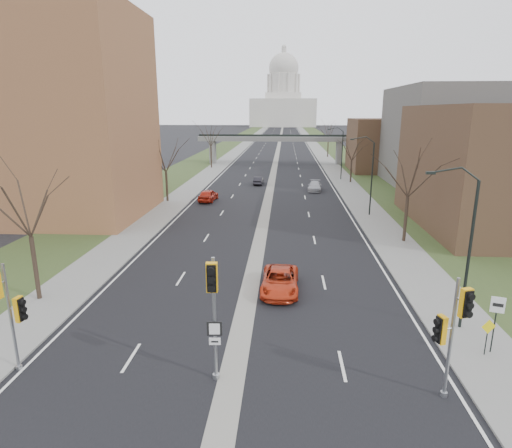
# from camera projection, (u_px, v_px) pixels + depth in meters

# --- Properties ---
(ground) EXTENTS (700.00, 700.00, 0.00)m
(ground) POSITION_uv_depth(u_px,v_px,m) (230.00, 389.00, 18.20)
(ground) COLOR black
(ground) RESTS_ON ground
(road_surface) EXTENTS (20.00, 600.00, 0.01)m
(road_surface) POSITION_uv_depth(u_px,v_px,m) (280.00, 142.00, 162.86)
(road_surface) COLOR black
(road_surface) RESTS_ON ground
(median_strip) EXTENTS (1.20, 600.00, 0.02)m
(median_strip) POSITION_uv_depth(u_px,v_px,m) (280.00, 142.00, 162.86)
(median_strip) COLOR gray
(median_strip) RESTS_ON ground
(sidewalk_right) EXTENTS (4.00, 600.00, 0.12)m
(sidewalk_right) POSITION_uv_depth(u_px,v_px,m) (311.00, 142.00, 162.06)
(sidewalk_right) COLOR gray
(sidewalk_right) RESTS_ON ground
(sidewalk_left) EXTENTS (4.00, 600.00, 0.12)m
(sidewalk_left) POSITION_uv_depth(u_px,v_px,m) (248.00, 142.00, 163.63)
(sidewalk_left) COLOR gray
(sidewalk_left) RESTS_ON ground
(grass_verge_right) EXTENTS (8.00, 600.00, 0.10)m
(grass_verge_right) POSITION_uv_depth(u_px,v_px,m) (327.00, 142.00, 161.67)
(grass_verge_right) COLOR #2C3B1B
(grass_verge_right) RESTS_ON ground
(grass_verge_left) EXTENTS (8.00, 600.00, 0.10)m
(grass_verge_left) POSITION_uv_depth(u_px,v_px,m) (233.00, 142.00, 164.02)
(grass_verge_left) COLOR #2C3B1B
(grass_verge_left) RESTS_ON ground
(apartment_building) EXTENTS (25.00, 16.00, 22.00)m
(apartment_building) POSITION_uv_depth(u_px,v_px,m) (24.00, 115.00, 46.01)
(apartment_building) COLOR #945F3B
(apartment_building) RESTS_ON ground
(commercial_block_near) EXTENTS (16.00, 20.00, 12.00)m
(commercial_block_near) POSITION_uv_depth(u_px,v_px,m) (506.00, 168.00, 42.10)
(commercial_block_near) COLOR brown
(commercial_block_near) RESTS_ON ground
(commercial_block_mid) EXTENTS (18.00, 22.00, 15.00)m
(commercial_block_mid) POSITION_uv_depth(u_px,v_px,m) (456.00, 138.00, 64.60)
(commercial_block_mid) COLOR #5C5954
(commercial_block_mid) RESTS_ON ground
(commercial_block_far) EXTENTS (14.00, 14.00, 10.00)m
(commercial_block_far) POSITION_uv_depth(u_px,v_px,m) (387.00, 145.00, 82.99)
(commercial_block_far) COLOR brown
(commercial_block_far) RESTS_ON ground
(pedestrian_bridge) EXTENTS (34.00, 3.00, 6.45)m
(pedestrian_bridge) POSITION_uv_depth(u_px,v_px,m) (275.00, 142.00, 94.11)
(pedestrian_bridge) COLOR slate
(pedestrian_bridge) RESTS_ON ground
(capitol) EXTENTS (48.00, 42.00, 55.75)m
(capitol) POSITION_uv_depth(u_px,v_px,m) (283.00, 101.00, 322.04)
(capitol) COLOR beige
(capitol) RESTS_ON ground
(streetlight_near) EXTENTS (2.61, 0.20, 8.70)m
(streetlight_near) POSITION_uv_depth(u_px,v_px,m) (459.00, 203.00, 21.49)
(streetlight_near) COLOR black
(streetlight_near) RESTS_ON sidewalk_right
(streetlight_mid) EXTENTS (2.61, 0.20, 8.70)m
(streetlight_mid) POSITION_uv_depth(u_px,v_px,m) (366.00, 154.00, 46.56)
(streetlight_mid) COLOR black
(streetlight_mid) RESTS_ON sidewalk_right
(streetlight_far) EXTENTS (2.61, 0.20, 8.70)m
(streetlight_far) POSITION_uv_depth(u_px,v_px,m) (338.00, 139.00, 71.63)
(streetlight_far) COLOR black
(streetlight_far) RESTS_ON sidewalk_right
(tree_left_a) EXTENTS (7.20, 7.20, 9.40)m
(tree_left_a) POSITION_uv_depth(u_px,v_px,m) (25.00, 196.00, 25.06)
(tree_left_a) COLOR #382B21
(tree_left_a) RESTS_ON sidewalk_left
(tree_left_b) EXTENTS (6.75, 6.75, 8.81)m
(tree_left_b) POSITION_uv_depth(u_px,v_px,m) (165.00, 154.00, 54.10)
(tree_left_b) COLOR #382B21
(tree_left_b) RESTS_ON sidewalk_left
(tree_left_c) EXTENTS (7.65, 7.65, 9.99)m
(tree_left_c) POSITION_uv_depth(u_px,v_px,m) (211.00, 133.00, 86.68)
(tree_left_c) COLOR #382B21
(tree_left_c) RESTS_ON sidewalk_left
(tree_right_a) EXTENTS (7.20, 7.20, 9.40)m
(tree_right_a) POSITION_uv_depth(u_px,v_px,m) (410.00, 169.00, 36.87)
(tree_right_a) COLOR #382B21
(tree_right_a) RESTS_ON sidewalk_right
(tree_right_b) EXTENTS (6.30, 6.30, 8.22)m
(tree_right_b) POSITION_uv_depth(u_px,v_px,m) (352.00, 147.00, 68.90)
(tree_right_b) COLOR #382B21
(tree_right_b) RESTS_ON sidewalk_right
(tree_right_c) EXTENTS (7.65, 7.65, 9.99)m
(tree_right_c) POSITION_uv_depth(u_px,v_px,m) (329.00, 129.00, 107.16)
(tree_right_c) COLOR #382B21
(tree_right_c) RESTS_ON sidewalk_right
(signal_pole_left) EXTENTS (1.02, 0.88, 5.14)m
(signal_pole_left) POSITION_uv_depth(u_px,v_px,m) (9.00, 304.00, 18.49)
(signal_pole_left) COLOR gray
(signal_pole_left) RESTS_ON ground
(signal_pole_median) EXTENTS (0.65, 0.93, 5.66)m
(signal_pole_median) POSITION_uv_depth(u_px,v_px,m) (213.00, 299.00, 17.59)
(signal_pole_median) COLOR gray
(signal_pole_median) RESTS_ON ground
(signal_pole_right) EXTENTS (1.16, 0.88, 5.26)m
(signal_pole_right) POSITION_uv_depth(u_px,v_px,m) (452.00, 324.00, 16.62)
(signal_pole_right) COLOR gray
(signal_pole_right) RESTS_ON ground
(speed_limit_sign) EXTENTS (0.60, 0.23, 2.90)m
(speed_limit_sign) POSITION_uv_depth(u_px,v_px,m) (496.00, 314.00, 20.26)
(speed_limit_sign) COLOR black
(speed_limit_sign) RESTS_ON sidewalk_right
(warning_sign) EXTENTS (0.71, 0.18, 1.85)m
(warning_sign) POSITION_uv_depth(u_px,v_px,m) (488.00, 332.00, 20.23)
(warning_sign) COLOR black
(warning_sign) RESTS_ON sidewalk_right
(car_left_near) EXTENTS (2.28, 4.80, 1.59)m
(car_left_near) POSITION_uv_depth(u_px,v_px,m) (208.00, 195.00, 55.85)
(car_left_near) COLOR #AC2313
(car_left_near) RESTS_ON ground
(car_left_far) EXTENTS (1.50, 3.88, 1.26)m
(car_left_far) POSITION_uv_depth(u_px,v_px,m) (259.00, 181.00, 68.54)
(car_left_far) COLOR black
(car_left_far) RESTS_ON ground
(car_right_near) EXTENTS (2.49, 5.19, 1.43)m
(car_right_near) POSITION_uv_depth(u_px,v_px,m) (280.00, 281.00, 27.91)
(car_right_near) COLOR red
(car_right_near) RESTS_ON ground
(car_right_mid) EXTENTS (2.35, 4.87, 1.37)m
(car_right_mid) POSITION_uv_depth(u_px,v_px,m) (315.00, 186.00, 63.22)
(car_right_mid) COLOR #9C9EA4
(car_right_mid) RESTS_ON ground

